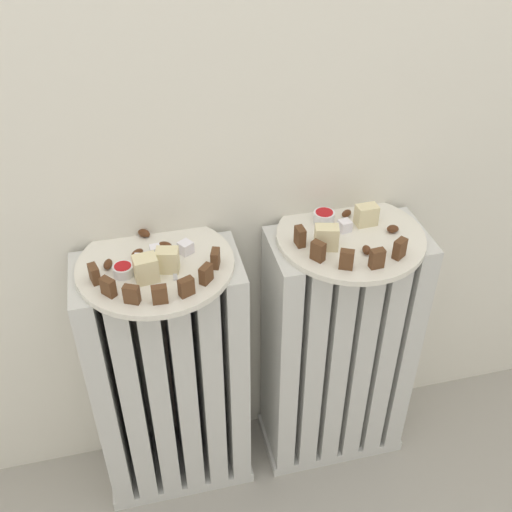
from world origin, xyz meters
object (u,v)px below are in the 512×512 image
(radiator_right, at_px, (337,352))
(jam_bowl_left, at_px, (123,270))
(plate_left, at_px, (156,265))
(plate_right, at_px, (351,237))
(radiator_left, at_px, (170,382))
(fork, at_px, (174,262))
(jam_bowl_right, at_px, (324,217))

(radiator_right, height_order, jam_bowl_left, jam_bowl_left)
(plate_left, distance_m, plate_right, 0.40)
(radiator_left, relative_size, plate_left, 2.14)
(jam_bowl_left, bearing_deg, radiator_left, 21.90)
(plate_left, relative_size, fork, 3.20)
(radiator_left, distance_m, plate_right, 0.52)
(radiator_left, bearing_deg, fork, -13.16)
(radiator_right, distance_m, plate_right, 0.34)
(radiator_left, distance_m, fork, 0.35)
(radiator_left, relative_size, jam_bowl_right, 14.78)
(radiator_right, relative_size, fork, 6.84)
(radiator_right, bearing_deg, radiator_left, 180.00)
(plate_left, relative_size, plate_right, 1.00)
(radiator_left, xyz_separation_m, plate_right, (0.40, 0.00, 0.34))
(radiator_left, xyz_separation_m, jam_bowl_right, (0.36, 0.06, 0.36))
(radiator_right, height_order, fork, fork)
(jam_bowl_left, bearing_deg, radiator_right, 3.05)
(plate_left, xyz_separation_m, jam_bowl_right, (0.36, 0.06, 0.02))
(plate_left, bearing_deg, plate_right, 0.00)
(radiator_left, xyz_separation_m, radiator_right, (0.40, 0.00, 0.00))
(plate_right, bearing_deg, plate_left, 180.00)
(jam_bowl_left, height_order, jam_bowl_right, jam_bowl_right)
(radiator_left, xyz_separation_m, jam_bowl_left, (-0.06, -0.02, 0.35))
(radiator_right, xyz_separation_m, fork, (-0.36, -0.01, 0.34))
(jam_bowl_left, relative_size, jam_bowl_right, 0.87)
(radiator_right, height_order, plate_left, plate_left)
(radiator_left, distance_m, radiator_right, 0.40)
(jam_bowl_left, distance_m, jam_bowl_right, 0.43)
(radiator_left, height_order, jam_bowl_left, jam_bowl_left)
(plate_right, relative_size, jam_bowl_right, 6.91)
(jam_bowl_right, relative_size, fork, 0.46)
(radiator_right, xyz_separation_m, jam_bowl_right, (-0.04, 0.06, 0.36))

